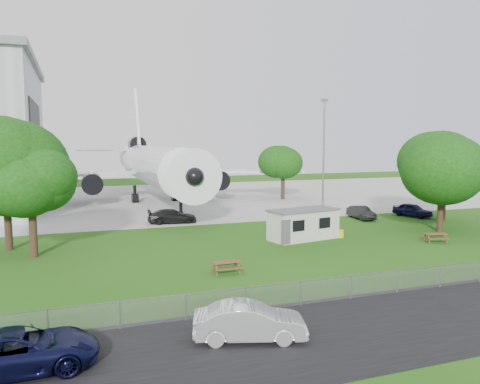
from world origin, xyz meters
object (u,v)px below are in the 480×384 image
object	(u,v)px
car_centre_sedan	(250,322)
airliner	(154,164)
site_cabin	(303,224)
picnic_west	(226,273)
picnic_east	(435,242)

from	to	relation	value
car_centre_sedan	airliner	bearing A→B (deg)	12.30
airliner	car_centre_sedan	xyz separation A→B (m)	(-3.94, -48.39, -4.48)
site_cabin	picnic_west	bearing A→B (deg)	-140.84
airliner	picnic_east	xyz separation A→B (m)	(17.62, -35.50, -5.27)
picnic_west	picnic_east	distance (m)	19.55
airliner	car_centre_sedan	distance (m)	48.75
picnic_east	car_centre_sedan	distance (m)	25.12
site_cabin	car_centre_sedan	distance (m)	21.35
picnic_west	car_centre_sedan	xyz separation A→B (m)	(-2.21, -10.03, 0.78)
site_cabin	picnic_west	xyz separation A→B (m)	(-9.55, -7.78, -1.31)
site_cabin	car_centre_sedan	xyz separation A→B (m)	(-11.76, -17.81, -0.53)
picnic_west	picnic_east	bearing A→B (deg)	7.93
picnic_east	car_centre_sedan	xyz separation A→B (m)	(-21.55, -12.88, 0.78)
airliner	car_centre_sedan	size ratio (longest dim) A/B	10.02
picnic_west	car_centre_sedan	distance (m)	10.30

